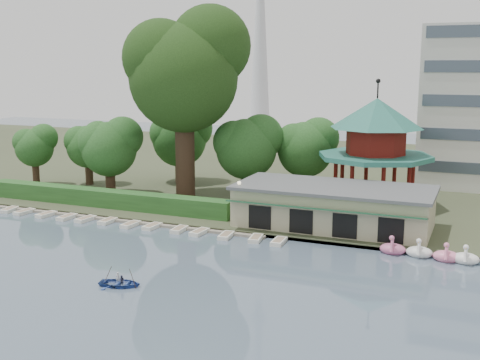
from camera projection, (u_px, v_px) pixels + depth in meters
The scene contains 13 objects.
ground_plane at pixel (114, 294), 41.45m from camera, with size 220.00×220.00×0.00m, color slate.
shore at pixel (316, 171), 88.59m from camera, with size 220.00×70.00×0.40m, color #424930.
embankment at pixel (218, 230), 57.11m from camera, with size 220.00×0.60×0.30m, color gray.
dock at pixel (111, 218), 61.54m from camera, with size 34.00×1.60×0.24m, color gray.
boathouse at pixel (334, 206), 57.18m from camera, with size 18.60×9.39×3.90m.
pavilion at pixel (376, 141), 64.56m from camera, with size 12.40×12.40×13.50m.
broadcast_tower at pixel (260, 1), 177.83m from camera, with size 8.00×8.00×96.00m.
hedge at pixel (105, 198), 65.43m from camera, with size 30.00×2.00×1.80m, color #2B5E25.
lamp_post at pixel (239, 195), 57.49m from camera, with size 0.36×0.36×4.28m.
big_tree at pixel (186, 68), 67.47m from camera, with size 13.57×12.64×21.90m.
small_trees at pixel (187, 143), 73.56m from camera, with size 39.35×16.92×9.64m.
moored_rowboats at pixel (119, 223), 59.54m from camera, with size 34.61×2.67×0.36m.
rowboat_with_passengers at pixel (120, 280), 42.95m from camera, with size 4.80×3.87×2.01m.
Camera 1 is at (23.06, -32.89, 15.59)m, focal length 45.00 mm.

